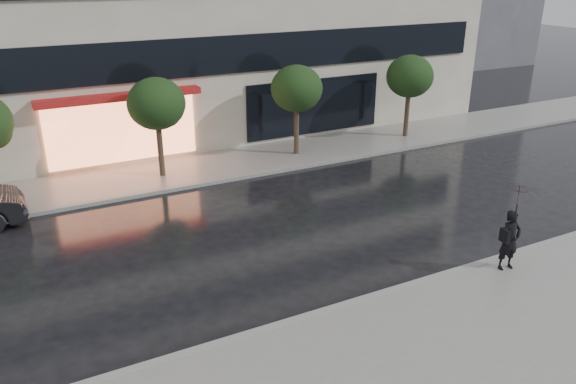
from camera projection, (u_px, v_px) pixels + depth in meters
ground at (371, 276)px, 15.32m from camera, size 120.00×120.00×0.00m
sidewalk_near at (455, 340)px, 12.62m from camera, size 60.00×4.50×0.12m
sidewalk_far at (231, 163)px, 23.73m from camera, size 60.00×3.50×0.12m
curb_near at (394, 291)px, 14.47m from camera, size 60.00×0.25×0.14m
curb_far at (247, 176)px, 22.28m from camera, size 60.00×0.25×0.14m
tree_mid_west at (158, 105)px, 21.22m from camera, size 2.20×2.20×3.99m
tree_mid_east at (298, 90)px, 23.76m from camera, size 2.20×2.20×3.99m
tree_far_east at (410, 78)px, 26.30m from camera, size 2.20×2.20×3.99m
pedestrian_with_umbrella at (515, 213)px, 14.88m from camera, size 1.13×1.15×2.47m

